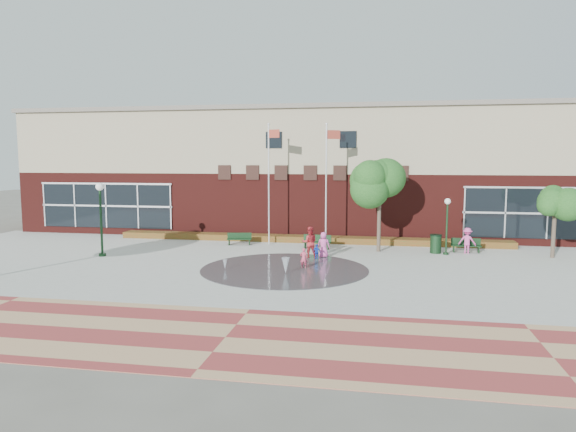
% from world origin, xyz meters
% --- Properties ---
extents(ground, '(120.00, 120.00, 0.00)m').
position_xyz_m(ground, '(0.00, 0.00, 0.00)').
color(ground, '#666056').
rests_on(ground, ground).
extents(plaza_concrete, '(46.00, 18.00, 0.01)m').
position_xyz_m(plaza_concrete, '(0.00, 4.00, 0.00)').
color(plaza_concrete, '#A8A8A0').
rests_on(plaza_concrete, ground).
extents(paver_band, '(46.00, 6.00, 0.01)m').
position_xyz_m(paver_band, '(0.00, -7.00, 0.00)').
color(paver_band, '#953332').
rests_on(paver_band, ground).
extents(splash_pad, '(8.40, 8.40, 0.01)m').
position_xyz_m(splash_pad, '(0.00, 3.00, 0.00)').
color(splash_pad, '#383A3D').
rests_on(splash_pad, ground).
extents(library_building, '(44.40, 10.40, 9.20)m').
position_xyz_m(library_building, '(0.00, 17.48, 4.64)').
color(library_building, '#4A1613').
rests_on(library_building, ground).
extents(flower_bed, '(26.00, 1.20, 0.40)m').
position_xyz_m(flower_bed, '(0.00, 11.60, 0.00)').
color(flower_bed, maroon).
rests_on(flower_bed, ground).
extents(flagpole_left, '(0.85, 0.43, 7.78)m').
position_xyz_m(flagpole_left, '(-2.34, 10.24, 4.33)').
color(flagpole_left, white).
rests_on(flagpole_left, ground).
extents(flagpole_right, '(0.88, 0.44, 7.71)m').
position_xyz_m(flagpole_right, '(1.41, 9.72, 4.31)').
color(flagpole_right, white).
rests_on(flagpole_right, ground).
extents(lamp_left, '(0.44, 0.44, 4.20)m').
position_xyz_m(lamp_left, '(-10.85, 4.60, 2.61)').
color(lamp_left, black).
rests_on(lamp_left, ground).
extents(lamp_right, '(0.35, 0.35, 3.28)m').
position_xyz_m(lamp_right, '(8.46, 8.54, 2.04)').
color(lamp_right, black).
rests_on(lamp_right, ground).
extents(bench_left, '(1.61, 0.70, 0.79)m').
position_xyz_m(bench_left, '(-4.21, 9.68, 0.25)').
color(bench_left, black).
rests_on(bench_left, ground).
extents(bench_mid, '(1.77, 0.62, 0.87)m').
position_xyz_m(bench_mid, '(0.88, 9.11, 0.28)').
color(bench_mid, black).
rests_on(bench_mid, ground).
extents(bench_right, '(1.69, 0.50, 0.85)m').
position_xyz_m(bench_right, '(9.72, 9.48, 0.27)').
color(bench_right, black).
rests_on(bench_right, ground).
extents(trash_can, '(0.68, 0.68, 1.12)m').
position_xyz_m(trash_can, '(7.92, 8.93, 0.57)').
color(trash_can, black).
rests_on(trash_can, ground).
extents(tree_mid, '(3.17, 3.17, 5.35)m').
position_xyz_m(tree_mid, '(4.62, 8.89, 3.89)').
color(tree_mid, '#42352B').
rests_on(tree_mid, ground).
extents(tree_small_right, '(2.40, 2.40, 4.10)m').
position_xyz_m(tree_small_right, '(14.23, 8.64, 2.99)').
color(tree_small_right, '#42352B').
rests_on(tree_small_right, ground).
extents(water_jet_a, '(0.40, 0.40, 0.78)m').
position_xyz_m(water_jet_a, '(0.24, 2.00, 0.00)').
color(water_jet_a, white).
rests_on(water_jet_a, ground).
extents(water_jet_b, '(0.22, 0.22, 0.50)m').
position_xyz_m(water_jet_b, '(-2.91, 2.37, 0.00)').
color(water_jet_b, white).
rests_on(water_jet_b, ground).
extents(child_splash, '(0.39, 0.26, 1.06)m').
position_xyz_m(child_splash, '(0.91, 3.42, 0.53)').
color(child_splash, '#C9405D').
rests_on(child_splash, ground).
extents(adult_red, '(0.98, 0.83, 1.77)m').
position_xyz_m(adult_red, '(0.82, 6.25, 0.89)').
color(adult_red, '#AF262C').
rests_on(adult_red, ground).
extents(adult_pink, '(0.74, 0.51, 1.45)m').
position_xyz_m(adult_pink, '(1.58, 6.51, 0.72)').
color(adult_pink, '#E554AB').
rests_on(adult_pink, ground).
extents(child_blue, '(0.55, 0.41, 0.87)m').
position_xyz_m(child_blue, '(1.29, 5.79, 0.43)').
color(child_blue, blue).
rests_on(child_blue, ground).
extents(person_bench, '(1.11, 0.84, 1.52)m').
position_xyz_m(person_bench, '(9.73, 9.19, 0.76)').
color(person_bench, '#DB4A9A').
rests_on(person_bench, ground).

